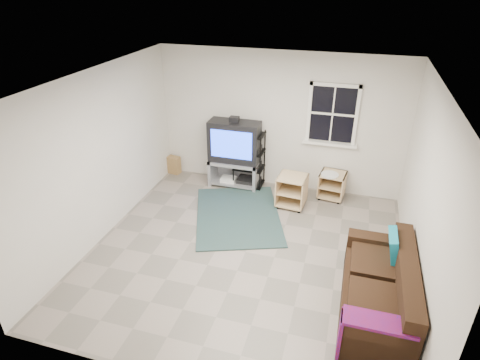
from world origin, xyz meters
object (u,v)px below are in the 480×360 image
(side_table_left, at_px, (292,189))
(sofa, at_px, (380,291))
(tv_unit, at_px, (235,149))
(av_rack, at_px, (249,163))
(side_table_right, at_px, (332,183))

(side_table_left, height_order, sofa, sofa)
(tv_unit, distance_m, sofa, 3.84)
(tv_unit, distance_m, av_rack, 0.40)
(side_table_right, xyz_separation_m, sofa, (0.81, -2.73, 0.00))
(side_table_left, xyz_separation_m, side_table_right, (0.67, 0.47, -0.02))
(side_table_right, bearing_deg, sofa, -73.47)
(side_table_left, distance_m, side_table_right, 0.82)
(av_rack, relative_size, side_table_right, 2.16)
(av_rack, bearing_deg, sofa, -48.41)
(side_table_left, height_order, side_table_right, side_table_left)
(av_rack, distance_m, side_table_left, 1.07)
(tv_unit, distance_m, side_table_right, 1.95)
(av_rack, bearing_deg, side_table_left, -26.73)
(side_table_left, relative_size, sofa, 0.32)
(tv_unit, distance_m, side_table_left, 1.37)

